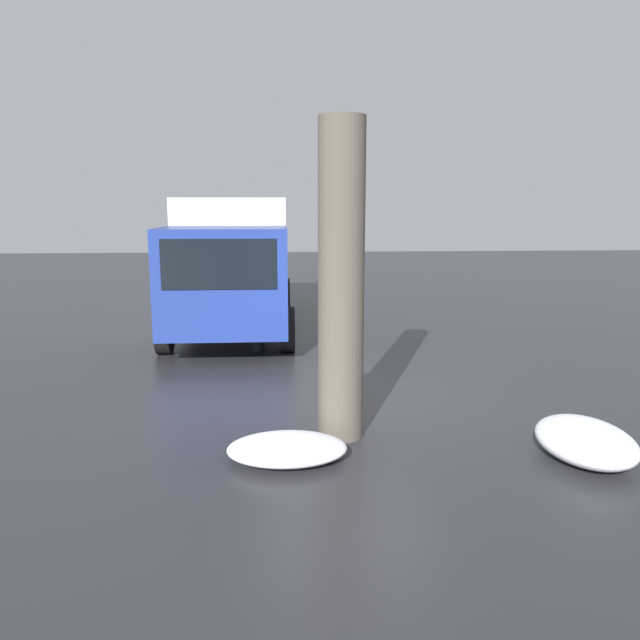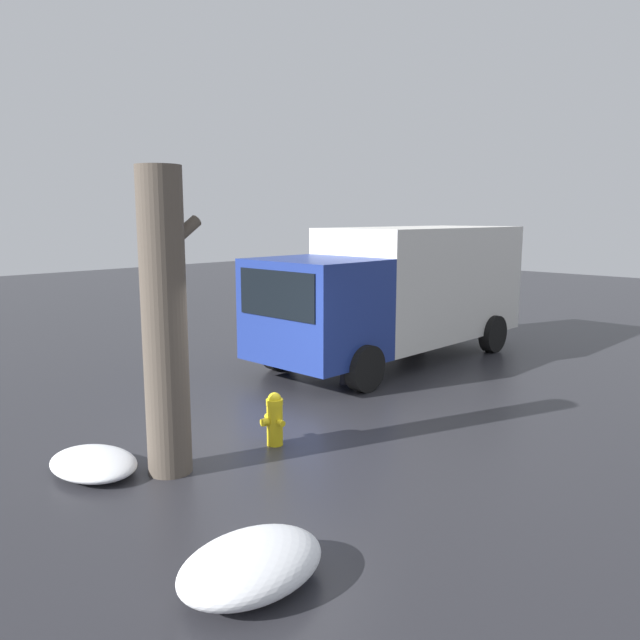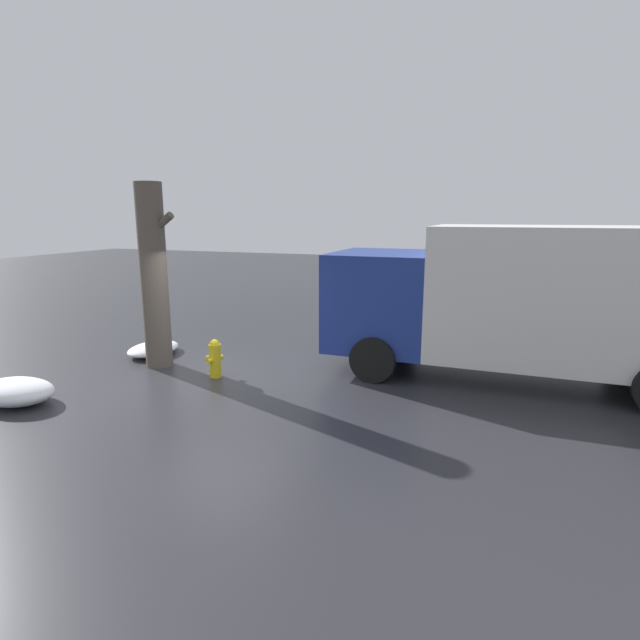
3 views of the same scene
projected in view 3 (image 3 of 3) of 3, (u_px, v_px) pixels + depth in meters
The scene contains 7 objects.
ground_plane at pixel (216, 377), 10.13m from camera, with size 60.00×60.00×0.00m, color #28282D.
fire_hydrant at pixel (215, 358), 10.05m from camera, with size 0.35×0.44×0.78m.
tree_trunk at pixel (154, 276), 10.51m from camera, with size 0.86×0.56×3.89m.
delivery_truck at pixel (523, 298), 9.70m from camera, with size 7.32×2.69×3.02m.
pedestrian at pixel (388, 326), 10.15m from camera, with size 0.40×0.40×1.86m.
snow_pile_by_hydrant at pixel (153, 349), 11.76m from camera, with size 0.99×1.37×0.26m.
snow_pile_curbside at pixel (15, 391), 8.69m from camera, with size 1.44×1.03×0.42m.
Camera 3 is at (5.37, -8.32, 3.24)m, focal length 28.00 mm.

